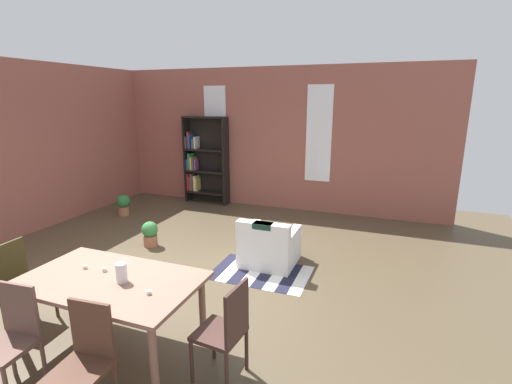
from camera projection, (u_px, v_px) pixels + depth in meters
ground_plane at (168, 283)px, 5.07m from camera, size 10.47×10.47×0.00m
back_wall_brick at (266, 139)px, 8.38m from camera, size 8.06×0.12×3.16m
window_pane_0 at (215, 131)px, 8.70m from camera, size 0.55×0.02×2.05m
window_pane_1 at (319, 134)px, 7.86m from camera, size 0.55×0.02×2.05m
dining_table at (110, 286)px, 3.61m from camera, size 1.77×1.03×0.76m
vase_on_table at (122, 273)px, 3.52m from camera, size 0.11×0.11×0.19m
tealight_candle_0 at (85, 267)px, 3.81m from camera, size 0.04×0.04×0.03m
tealight_candle_1 at (149, 292)px, 3.31m from camera, size 0.04×0.04×0.03m
tealight_candle_2 at (105, 270)px, 3.75m from camera, size 0.04×0.04×0.04m
dining_chair_near_left at (12, 336)px, 3.12m from camera, size 0.43×0.43×0.95m
dining_chair_head_left at (21, 280)px, 4.08m from camera, size 0.43×0.43×0.95m
dining_chair_head_right at (226, 329)px, 3.22m from camera, size 0.44×0.44×0.95m
dining_chair_near_right at (85, 359)px, 2.85m from camera, size 0.43×0.43×0.95m
bookshelf_tall at (203, 160)px, 8.82m from camera, size 1.07×0.30×2.08m
armchair_white at (269, 247)px, 5.61m from camera, size 0.80×0.81×0.75m
potted_plant_by_shelf at (150, 233)px, 6.30m from camera, size 0.27×0.27×0.44m
potted_plant_corner at (123, 204)px, 7.98m from camera, size 0.29×0.29×0.46m
striped_rug at (261, 273)px, 5.37m from camera, size 1.40×0.92×0.01m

